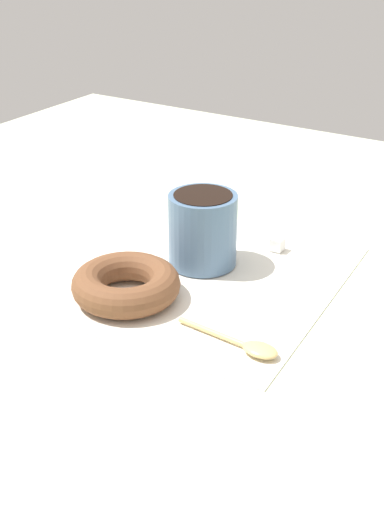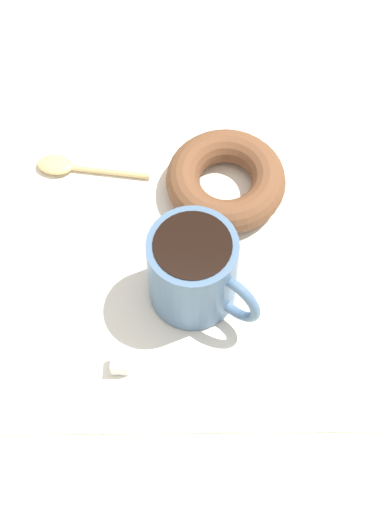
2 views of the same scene
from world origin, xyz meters
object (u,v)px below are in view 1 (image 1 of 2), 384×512
at_px(sugar_cube, 277,244).
at_px(spoon, 248,345).
at_px(coffee_cup, 202,227).
at_px(donut, 126,284).

bearing_deg(sugar_cube, spoon, 108.59).
bearing_deg(coffee_cup, spoon, 134.73).
relative_size(coffee_cup, spoon, 0.89).
relative_size(coffee_cup, donut, 0.87).
bearing_deg(coffee_cup, donut, 77.65).
xyz_separation_m(donut, spoon, (-0.16, 0.02, -0.01)).
xyz_separation_m(donut, sugar_cube, (-0.09, -0.19, -0.01)).
distance_m(spoon, sugar_cube, 0.22).
bearing_deg(spoon, coffee_cup, -45.27).
bearing_deg(donut, coffee_cup, -102.35).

